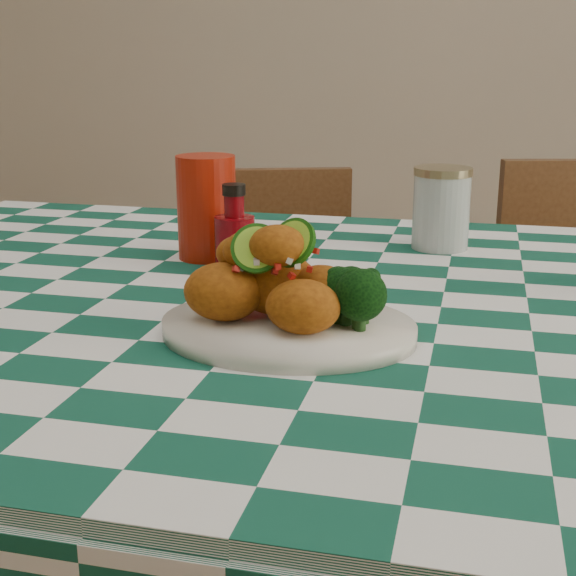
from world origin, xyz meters
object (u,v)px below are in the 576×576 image
(red_tumbler, at_px, (207,207))
(ketchup_bottle, at_px, (235,229))
(plate, at_px, (288,329))
(fried_chicken_pile, at_px, (280,274))
(wooden_chair_left, at_px, (281,352))
(dining_table, at_px, (350,573))
(mason_jar, at_px, (441,208))

(red_tumbler, height_order, ketchup_bottle, red_tumbler)
(plate, distance_m, fried_chicken_pile, 0.06)
(ketchup_bottle, height_order, wooden_chair_left, ketchup_bottle)
(dining_table, distance_m, ketchup_bottle, 0.50)
(fried_chicken_pile, distance_m, red_tumbler, 0.36)
(fried_chicken_pile, relative_size, wooden_chair_left, 0.20)
(fried_chicken_pile, distance_m, mason_jar, 0.48)
(plate, relative_size, red_tumbler, 1.82)
(ketchup_bottle, xyz_separation_m, mason_jar, (0.27, 0.21, 0.00))
(red_tumbler, relative_size, mason_jar, 1.20)
(wooden_chair_left, bearing_deg, dining_table, -88.09)
(wooden_chair_left, bearing_deg, mason_jar, -69.72)
(dining_table, xyz_separation_m, fried_chicken_pile, (-0.06, -0.15, 0.46))
(plate, distance_m, ketchup_bottle, 0.28)
(ketchup_bottle, bearing_deg, dining_table, -26.76)
(mason_jar, bearing_deg, fried_chicken_pile, -107.40)
(red_tumbler, height_order, mason_jar, red_tumbler)
(dining_table, height_order, red_tumbler, red_tumbler)
(ketchup_bottle, xyz_separation_m, wooden_chair_left, (-0.10, 0.67, -0.44))
(fried_chicken_pile, relative_size, mason_jar, 1.28)
(dining_table, distance_m, plate, 0.43)
(plate, relative_size, mason_jar, 2.19)
(dining_table, height_order, ketchup_bottle, ketchup_bottle)
(red_tumbler, bearing_deg, mason_jar, 23.40)
(dining_table, relative_size, wooden_chair_left, 2.04)
(ketchup_bottle, distance_m, wooden_chair_left, 0.81)
(fried_chicken_pile, height_order, ketchup_bottle, ketchup_bottle)
(plate, relative_size, fried_chicken_pile, 1.70)
(fried_chicken_pile, xyz_separation_m, ketchup_bottle, (-0.13, 0.24, -0.01))
(wooden_chair_left, bearing_deg, ketchup_bottle, -100.06)
(fried_chicken_pile, relative_size, red_tumbler, 1.07)
(fried_chicken_pile, height_order, red_tumbler, red_tumbler)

